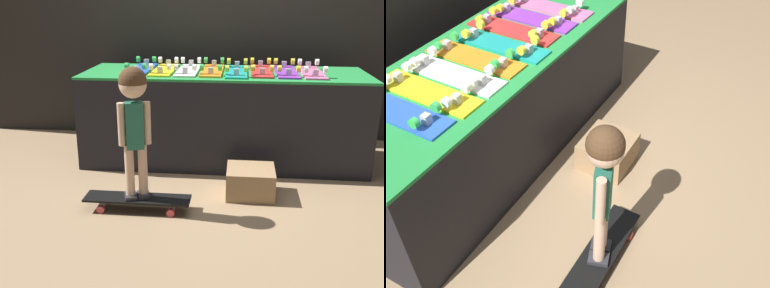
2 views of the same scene
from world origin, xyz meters
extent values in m
plane|color=#9E7F5B|center=(0.00, 0.00, 0.00)|extent=(16.00, 16.00, 0.00)
cube|color=black|center=(0.00, 0.50, 0.38)|extent=(2.35, 0.80, 0.75)
cube|color=#23893D|center=(0.00, 0.50, 0.76)|extent=(2.35, 0.80, 0.02)
cube|color=blue|center=(-0.71, 0.52, 0.78)|extent=(0.17, 0.64, 0.01)
cube|color=#B7B7BC|center=(-0.71, 0.31, 0.81)|extent=(0.04, 0.04, 0.05)
cylinder|color=green|center=(-0.64, 0.31, 0.84)|extent=(0.03, 0.05, 0.05)
cylinder|color=green|center=(-0.78, 0.31, 0.84)|extent=(0.03, 0.05, 0.05)
cube|color=yellow|center=(-0.51, 0.50, 0.78)|extent=(0.17, 0.64, 0.01)
cube|color=#B7B7BC|center=(-0.51, 0.71, 0.81)|extent=(0.04, 0.04, 0.05)
cylinder|color=white|center=(-0.44, 0.71, 0.84)|extent=(0.03, 0.05, 0.05)
cylinder|color=white|center=(-0.58, 0.71, 0.84)|extent=(0.03, 0.05, 0.05)
cube|color=#B7B7BC|center=(-0.51, 0.29, 0.81)|extent=(0.04, 0.04, 0.05)
cylinder|color=white|center=(-0.44, 0.29, 0.84)|extent=(0.03, 0.05, 0.05)
cylinder|color=white|center=(-0.58, 0.29, 0.84)|extent=(0.03, 0.05, 0.05)
cube|color=white|center=(-0.30, 0.50, 0.78)|extent=(0.17, 0.64, 0.01)
cube|color=#B7B7BC|center=(-0.30, 0.71, 0.81)|extent=(0.04, 0.04, 0.05)
cylinder|color=white|center=(-0.23, 0.71, 0.84)|extent=(0.03, 0.05, 0.05)
cylinder|color=white|center=(-0.38, 0.71, 0.84)|extent=(0.03, 0.05, 0.05)
cube|color=#B7B7BC|center=(-0.30, 0.29, 0.81)|extent=(0.04, 0.04, 0.05)
cylinder|color=white|center=(-0.23, 0.29, 0.84)|extent=(0.03, 0.05, 0.05)
cylinder|color=white|center=(-0.38, 0.29, 0.84)|extent=(0.03, 0.05, 0.05)
cube|color=orange|center=(-0.10, 0.51, 0.78)|extent=(0.17, 0.64, 0.01)
cube|color=#B7B7BC|center=(-0.10, 0.72, 0.81)|extent=(0.04, 0.04, 0.05)
cylinder|color=green|center=(-0.03, 0.72, 0.84)|extent=(0.03, 0.05, 0.05)
cylinder|color=green|center=(-0.17, 0.72, 0.84)|extent=(0.03, 0.05, 0.05)
cube|color=#B7B7BC|center=(-0.10, 0.30, 0.81)|extent=(0.04, 0.04, 0.05)
cylinder|color=green|center=(-0.03, 0.30, 0.84)|extent=(0.03, 0.05, 0.05)
cylinder|color=green|center=(-0.17, 0.30, 0.84)|extent=(0.03, 0.05, 0.05)
cube|color=teal|center=(0.10, 0.47, 0.78)|extent=(0.17, 0.64, 0.01)
cube|color=#B7B7BC|center=(0.10, 0.68, 0.81)|extent=(0.04, 0.04, 0.05)
cylinder|color=yellow|center=(0.17, 0.68, 0.84)|extent=(0.03, 0.05, 0.05)
cylinder|color=yellow|center=(0.03, 0.68, 0.84)|extent=(0.03, 0.05, 0.05)
cube|color=#B7B7BC|center=(0.10, 0.26, 0.81)|extent=(0.04, 0.04, 0.05)
cylinder|color=yellow|center=(0.17, 0.26, 0.84)|extent=(0.03, 0.05, 0.05)
cylinder|color=yellow|center=(0.03, 0.26, 0.84)|extent=(0.03, 0.05, 0.05)
cube|color=red|center=(0.30, 0.53, 0.78)|extent=(0.17, 0.64, 0.01)
cube|color=#B7B7BC|center=(0.30, 0.74, 0.81)|extent=(0.04, 0.04, 0.05)
cylinder|color=yellow|center=(0.38, 0.74, 0.84)|extent=(0.03, 0.05, 0.05)
cylinder|color=yellow|center=(0.23, 0.74, 0.84)|extent=(0.03, 0.05, 0.05)
cube|color=#B7B7BC|center=(0.30, 0.32, 0.81)|extent=(0.04, 0.04, 0.05)
cylinder|color=yellow|center=(0.38, 0.32, 0.84)|extent=(0.03, 0.05, 0.05)
cylinder|color=yellow|center=(0.23, 0.32, 0.84)|extent=(0.03, 0.05, 0.05)
cube|color=purple|center=(0.51, 0.51, 0.78)|extent=(0.17, 0.64, 0.01)
cube|color=#B7B7BC|center=(0.51, 0.72, 0.81)|extent=(0.04, 0.04, 0.05)
cylinder|color=yellow|center=(0.58, 0.72, 0.84)|extent=(0.03, 0.05, 0.05)
cylinder|color=yellow|center=(0.44, 0.72, 0.84)|extent=(0.03, 0.05, 0.05)
cube|color=#B7B7BC|center=(0.51, 0.30, 0.81)|extent=(0.04, 0.04, 0.05)
cylinder|color=yellow|center=(0.58, 0.30, 0.84)|extent=(0.03, 0.05, 0.05)
cylinder|color=yellow|center=(0.44, 0.30, 0.84)|extent=(0.03, 0.05, 0.05)
cube|color=pink|center=(0.71, 0.50, 0.78)|extent=(0.17, 0.64, 0.01)
cube|color=#B7B7BC|center=(0.71, 0.29, 0.81)|extent=(0.04, 0.04, 0.05)
cylinder|color=white|center=(0.78, 0.29, 0.84)|extent=(0.03, 0.05, 0.05)
cylinder|color=white|center=(0.64, 0.29, 0.84)|extent=(0.03, 0.05, 0.05)
cube|color=black|center=(-0.53, -0.57, 0.08)|extent=(0.72, 0.17, 0.01)
cube|color=#B7B7BC|center=(-0.29, -0.57, 0.05)|extent=(0.04, 0.04, 0.05)
cylinder|color=#D84C4C|center=(-0.29, -0.49, 0.03)|extent=(0.05, 0.03, 0.05)
cylinder|color=#D84C4C|center=(-0.29, -0.64, 0.03)|extent=(0.05, 0.03, 0.05)
cylinder|color=#D84C4C|center=(-0.76, -0.49, 0.03)|extent=(0.05, 0.03, 0.05)
cube|color=#2D2D33|center=(-0.48, -0.55, 0.10)|extent=(0.11, 0.13, 0.03)
cylinder|color=#DBB293|center=(-0.48, -0.55, 0.29)|extent=(0.06, 0.06, 0.35)
cube|color=#2D2D33|center=(-0.57, -0.58, 0.10)|extent=(0.11, 0.13, 0.03)
cylinder|color=#DBB293|center=(-0.57, -0.58, 0.29)|extent=(0.06, 0.06, 0.35)
cube|color=#236651|center=(-0.53, -0.57, 0.59)|extent=(0.13, 0.11, 0.30)
cylinder|color=#DBB293|center=(-0.45, -0.54, 0.60)|extent=(0.05, 0.05, 0.28)
cylinder|color=#DBB293|center=(-0.60, -0.59, 0.60)|extent=(0.05, 0.05, 0.28)
sphere|color=#DBB293|center=(-0.53, -0.57, 0.86)|extent=(0.17, 0.17, 0.17)
sphere|color=#4C331E|center=(-0.53, -0.57, 0.88)|extent=(0.18, 0.18, 0.18)
cube|color=#A37F56|center=(0.23, -0.24, 0.10)|extent=(0.34, 0.33, 0.20)
camera|label=1|loc=(0.14, -3.26, 1.38)|focal=42.00mm
camera|label=2|loc=(-1.85, -1.18, 2.15)|focal=42.00mm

